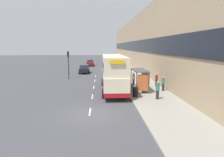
% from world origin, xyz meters
% --- Properties ---
extents(ground_plane, '(220.00, 220.00, 0.00)m').
position_xyz_m(ground_plane, '(0.00, 0.00, 0.00)').
color(ground_plane, '#424247').
extents(pavement, '(5.00, 93.00, 0.14)m').
position_xyz_m(pavement, '(6.50, 38.50, 0.07)').
color(pavement, gray).
rests_on(pavement, ground_plane).
extents(terrace_facade, '(3.10, 93.00, 12.23)m').
position_xyz_m(terrace_facade, '(10.49, 38.50, 6.11)').
color(terrace_facade, tan).
rests_on(terrace_facade, ground_plane).
extents(lane_mark_0, '(0.12, 2.00, 0.01)m').
position_xyz_m(lane_mark_0, '(0.00, 0.69, 0.01)').
color(lane_mark_0, silver).
rests_on(lane_mark_0, ground_plane).
extents(lane_mark_1, '(0.12, 2.00, 0.01)m').
position_xyz_m(lane_mark_1, '(0.00, 5.75, 0.01)').
color(lane_mark_1, silver).
rests_on(lane_mark_1, ground_plane).
extents(lane_mark_2, '(0.12, 2.00, 0.01)m').
position_xyz_m(lane_mark_2, '(0.00, 10.81, 0.01)').
color(lane_mark_2, silver).
rests_on(lane_mark_2, ground_plane).
extents(lane_mark_3, '(0.12, 2.00, 0.01)m').
position_xyz_m(lane_mark_3, '(0.00, 15.87, 0.01)').
color(lane_mark_3, silver).
rests_on(lane_mark_3, ground_plane).
extents(lane_mark_4, '(0.12, 2.00, 0.01)m').
position_xyz_m(lane_mark_4, '(0.00, 20.93, 0.01)').
color(lane_mark_4, silver).
rests_on(lane_mark_4, ground_plane).
extents(bus_shelter, '(1.60, 4.20, 2.48)m').
position_xyz_m(bus_shelter, '(5.77, 7.81, 1.88)').
color(bus_shelter, '#4C4C51').
rests_on(bus_shelter, ground_plane).
extents(double_decker_bus_near, '(2.85, 10.54, 4.30)m').
position_xyz_m(double_decker_bus_near, '(2.48, 8.33, 2.28)').
color(double_decker_bus_near, beige).
rests_on(double_decker_bus_near, ground_plane).
extents(car_0, '(1.99, 3.95, 1.74)m').
position_xyz_m(car_0, '(-2.37, 25.00, 0.86)').
color(car_0, black).
rests_on(car_0, ground_plane).
extents(car_1, '(1.91, 3.84, 1.66)m').
position_xyz_m(car_1, '(2.74, 67.79, 0.82)').
color(car_1, '#B7B799').
rests_on(car_1, ground_plane).
extents(car_2, '(2.02, 4.01, 1.77)m').
position_xyz_m(car_2, '(-1.92, 40.17, 0.87)').
color(car_2, maroon).
rests_on(car_2, ground_plane).
extents(car_3, '(2.03, 4.12, 1.84)m').
position_xyz_m(car_3, '(3.10, 38.14, 0.90)').
color(car_3, silver).
rests_on(car_3, ground_plane).
extents(pedestrian_at_shelter, '(0.34, 0.34, 1.71)m').
position_xyz_m(pedestrian_at_shelter, '(7.60, 12.92, 1.01)').
color(pedestrian_at_shelter, '#23232D').
rests_on(pedestrian_at_shelter, ground_plane).
extents(pedestrian_1, '(0.35, 0.35, 1.75)m').
position_xyz_m(pedestrian_1, '(8.37, 7.56, 1.03)').
color(pedestrian_1, '#23232D').
rests_on(pedestrian_1, ground_plane).
extents(pedestrian_2, '(0.36, 0.36, 1.80)m').
position_xyz_m(pedestrian_2, '(5.40, 11.16, 1.06)').
color(pedestrian_2, '#23232D').
rests_on(pedestrian_2, ground_plane).
extents(pedestrian_3, '(0.36, 0.36, 1.84)m').
position_xyz_m(pedestrian_3, '(6.61, 3.82, 1.08)').
color(pedestrian_3, '#23232D').
rests_on(pedestrian_3, ground_plane).
extents(pedestrian_4, '(0.34, 0.34, 1.74)m').
position_xyz_m(pedestrian_4, '(8.25, 10.05, 1.03)').
color(pedestrian_4, '#23232D').
rests_on(pedestrian_4, ground_plane).
extents(litter_bin, '(0.55, 0.55, 1.05)m').
position_xyz_m(litter_bin, '(4.55, 4.87, 0.67)').
color(litter_bin, black).
rests_on(litter_bin, ground_plane).
extents(traffic_light_far_kerb, '(0.30, 0.32, 4.64)m').
position_xyz_m(traffic_light_far_kerb, '(-4.40, 18.04, 3.13)').
color(traffic_light_far_kerb, black).
rests_on(traffic_light_far_kerb, ground_plane).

